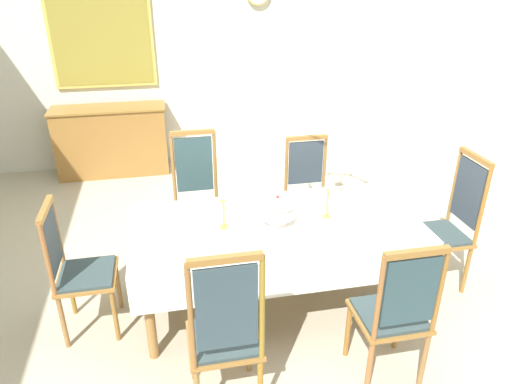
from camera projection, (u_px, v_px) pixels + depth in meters
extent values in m
cube|color=#B2AA92|center=(272.00, 298.00, 4.01)|extent=(7.05, 6.56, 0.04)
cube|color=silver|center=(216.00, 28.00, 6.15)|extent=(7.05, 0.08, 3.58)
cylinder|color=olive|center=(150.00, 316.00, 3.23)|extent=(0.07, 0.07, 0.73)
cylinder|color=#946029|center=(414.00, 281.00, 3.59)|extent=(0.07, 0.07, 0.73)
cylinder|color=#9E6638|center=(150.00, 251.00, 3.96)|extent=(0.07, 0.07, 0.73)
cylinder|color=olive|center=(369.00, 228.00, 4.32)|extent=(0.07, 0.07, 0.73)
cube|color=olive|center=(276.00, 231.00, 3.63)|extent=(2.06, 0.91, 0.08)
cube|color=olive|center=(276.00, 225.00, 3.61)|extent=(2.18, 1.03, 0.03)
cube|color=white|center=(276.00, 223.00, 3.60)|extent=(2.20, 1.05, 0.00)
cube|color=white|center=(294.00, 278.00, 3.21)|extent=(2.20, 0.00, 0.29)
cube|color=white|center=(262.00, 209.00, 4.12)|extent=(2.20, 0.00, 0.29)
cube|color=white|center=(132.00, 255.00, 3.47)|extent=(0.00, 1.05, 0.29)
cube|color=white|center=(405.00, 225.00, 3.86)|extent=(0.00, 1.05, 0.29)
cylinder|color=#926136|center=(193.00, 353.00, 3.11)|extent=(0.04, 0.04, 0.45)
cylinder|color=olive|center=(249.00, 345.00, 3.18)|extent=(0.04, 0.04, 0.45)
cube|color=olive|center=(224.00, 340.00, 2.88)|extent=(0.44, 0.42, 0.03)
cube|color=#324344|center=(224.00, 337.00, 2.87)|extent=(0.40, 0.38, 0.02)
cylinder|color=brown|center=(191.00, 318.00, 2.52)|extent=(0.03, 0.03, 0.70)
cylinder|color=olive|center=(262.00, 309.00, 2.59)|extent=(0.03, 0.03, 0.70)
cube|color=#31444C|center=(227.00, 308.00, 2.54)|extent=(0.34, 0.02, 0.53)
cube|color=olive|center=(225.00, 259.00, 2.40)|extent=(0.40, 0.04, 0.04)
cylinder|color=olive|center=(222.00, 241.00, 4.36)|extent=(0.04, 0.04, 0.45)
cylinder|color=#9D5D34|center=(181.00, 246.00, 4.30)|extent=(0.04, 0.04, 0.45)
cylinder|color=olive|center=(217.00, 223.00, 4.68)|extent=(0.04, 0.04, 0.45)
cylinder|color=olive|center=(179.00, 226.00, 4.61)|extent=(0.04, 0.04, 0.45)
cube|color=olive|center=(198.00, 211.00, 4.39)|extent=(0.44, 0.42, 0.03)
cube|color=#324344|center=(198.00, 209.00, 4.38)|extent=(0.40, 0.38, 0.02)
cylinder|color=olive|center=(215.00, 166.00, 4.43)|extent=(0.03, 0.03, 0.70)
cylinder|color=olive|center=(173.00, 170.00, 4.36)|extent=(0.03, 0.03, 0.70)
cube|color=#2D4649|center=(194.00, 165.00, 4.38)|extent=(0.34, 0.02, 0.53)
cube|color=olive|center=(192.00, 132.00, 4.25)|extent=(0.40, 0.04, 0.04)
cylinder|color=#8E5D26|center=(348.00, 330.00, 3.30)|extent=(0.04, 0.04, 0.45)
cylinder|color=olive|center=(398.00, 323.00, 3.37)|extent=(0.04, 0.04, 0.45)
cylinder|color=#9D6135|center=(369.00, 369.00, 2.98)|extent=(0.04, 0.04, 0.45)
cylinder|color=olive|center=(424.00, 360.00, 3.05)|extent=(0.04, 0.04, 0.45)
cube|color=olive|center=(389.00, 316.00, 3.07)|extent=(0.44, 0.42, 0.03)
cube|color=#324344|center=(389.00, 314.00, 3.06)|extent=(0.40, 0.38, 0.02)
cylinder|color=#915D30|center=(379.00, 300.00, 2.74)|extent=(0.03, 0.03, 0.60)
cylinder|color=olive|center=(440.00, 292.00, 2.81)|extent=(0.03, 0.03, 0.60)
cube|color=#2D454B|center=(410.00, 292.00, 2.76)|extent=(0.34, 0.02, 0.46)
cube|color=olive|center=(417.00, 253.00, 2.64)|extent=(0.40, 0.04, 0.04)
cylinder|color=#9D672E|center=(333.00, 229.00, 4.56)|extent=(0.04, 0.04, 0.45)
cylinder|color=olive|center=(295.00, 233.00, 4.49)|extent=(0.04, 0.04, 0.45)
cylinder|color=olive|center=(321.00, 212.00, 4.88)|extent=(0.04, 0.04, 0.45)
cylinder|color=olive|center=(286.00, 216.00, 4.81)|extent=(0.04, 0.04, 0.45)
cube|color=olive|center=(310.00, 201.00, 4.58)|extent=(0.44, 0.42, 0.03)
cube|color=#324344|center=(310.00, 199.00, 4.57)|extent=(0.40, 0.38, 0.02)
cylinder|color=olive|center=(325.00, 164.00, 4.66)|extent=(0.03, 0.03, 0.57)
cylinder|color=olive|center=(286.00, 167.00, 4.59)|extent=(0.03, 0.03, 0.57)
cube|color=#323F48|center=(306.00, 163.00, 4.61)|extent=(0.34, 0.02, 0.43)
cube|color=olive|center=(307.00, 138.00, 4.50)|extent=(0.40, 0.04, 0.04)
cylinder|color=olive|center=(118.00, 284.00, 3.77)|extent=(0.04, 0.04, 0.45)
cylinder|color=olive|center=(115.00, 315.00, 3.44)|extent=(0.04, 0.04, 0.45)
cylinder|color=olive|center=(71.00, 290.00, 3.71)|extent=(0.04, 0.04, 0.45)
cylinder|color=olive|center=(63.00, 322.00, 3.37)|extent=(0.04, 0.04, 0.45)
cube|color=olive|center=(87.00, 276.00, 3.47)|extent=(0.42, 0.44, 0.03)
cube|color=#324344|center=(87.00, 274.00, 3.46)|extent=(0.38, 0.40, 0.02)
cylinder|color=olive|center=(57.00, 231.00, 3.48)|extent=(0.03, 0.03, 0.56)
cylinder|color=#996134|center=(47.00, 261.00, 3.14)|extent=(0.03, 0.03, 0.56)
cube|color=#364045|center=(52.00, 242.00, 3.30)|extent=(0.02, 0.34, 0.43)
cube|color=olive|center=(45.00, 210.00, 3.19)|extent=(0.04, 0.40, 0.04)
cylinder|color=#9B642C|center=(427.00, 275.00, 3.89)|extent=(0.04, 0.04, 0.45)
cylinder|color=#9C6433|center=(405.00, 250.00, 4.22)|extent=(0.04, 0.04, 0.45)
cylinder|color=olive|center=(466.00, 270.00, 3.95)|extent=(0.04, 0.04, 0.45)
cylinder|color=#915E2A|center=(442.00, 246.00, 4.29)|extent=(0.04, 0.04, 0.45)
cube|color=olive|center=(439.00, 236.00, 3.99)|extent=(0.42, 0.44, 0.03)
cube|color=#324344|center=(440.00, 234.00, 3.97)|extent=(0.38, 0.40, 0.02)
cylinder|color=#956227|center=(483.00, 207.00, 3.69)|extent=(0.03, 0.03, 0.69)
cylinder|color=olive|center=(454.00, 187.00, 4.04)|extent=(0.03, 0.03, 0.69)
cube|color=#35404C|center=(469.00, 193.00, 3.85)|extent=(0.02, 0.34, 0.52)
cube|color=olive|center=(476.00, 157.00, 3.71)|extent=(0.04, 0.40, 0.04)
cylinder|color=white|center=(277.00, 221.00, 3.60)|extent=(0.16, 0.16, 0.02)
ellipsoid|color=white|center=(277.00, 213.00, 3.56)|extent=(0.29, 0.29, 0.13)
ellipsoid|color=white|center=(278.00, 204.00, 3.53)|extent=(0.26, 0.26, 0.10)
sphere|color=brown|center=(278.00, 197.00, 3.51)|extent=(0.03, 0.03, 0.03)
cylinder|color=gold|center=(224.00, 227.00, 3.52)|extent=(0.07, 0.07, 0.02)
cylinder|color=gold|center=(224.00, 214.00, 3.48)|extent=(0.02, 0.02, 0.21)
cone|color=gold|center=(223.00, 200.00, 3.43)|extent=(0.04, 0.04, 0.02)
cylinder|color=silver|center=(223.00, 193.00, 3.40)|extent=(0.02, 0.02, 0.10)
cylinder|color=gold|center=(326.00, 217.00, 3.67)|extent=(0.07, 0.07, 0.02)
cylinder|color=gold|center=(327.00, 203.00, 3.62)|extent=(0.02, 0.02, 0.22)
cone|color=gold|center=(328.00, 189.00, 3.57)|extent=(0.04, 0.04, 0.02)
cylinder|color=silver|center=(329.00, 182.00, 3.54)|extent=(0.02, 0.02, 0.10)
cylinder|color=white|center=(330.00, 192.00, 4.06)|extent=(0.16, 0.16, 0.03)
cylinder|color=white|center=(330.00, 191.00, 4.06)|extent=(0.13, 0.13, 0.02)
torus|color=brown|center=(330.00, 190.00, 4.05)|extent=(0.15, 0.15, 0.01)
cylinder|color=white|center=(235.00, 201.00, 3.89)|extent=(0.14, 0.14, 0.03)
cylinder|color=white|center=(235.00, 200.00, 3.89)|extent=(0.12, 0.12, 0.02)
torus|color=brown|center=(235.00, 199.00, 3.89)|extent=(0.14, 0.14, 0.01)
cube|color=gold|center=(342.00, 193.00, 4.05)|extent=(0.03, 0.14, 0.00)
ellipsoid|color=gold|center=(340.00, 189.00, 4.13)|extent=(0.03, 0.05, 0.01)
cube|color=gold|center=(223.00, 205.00, 3.85)|extent=(0.02, 0.14, 0.00)
ellipsoid|color=gold|center=(221.00, 201.00, 3.92)|extent=(0.03, 0.05, 0.01)
cube|color=olive|center=(112.00, 142.00, 6.20)|extent=(1.40, 0.44, 0.88)
cube|color=olive|center=(108.00, 108.00, 6.00)|extent=(1.44, 0.48, 0.02)
cube|color=olive|center=(140.00, 135.00, 6.46)|extent=(0.59, 0.01, 0.70)
cube|color=olive|center=(87.00, 138.00, 6.33)|extent=(0.59, 0.01, 0.70)
cube|color=#D1B251|center=(102.00, 38.00, 5.88)|extent=(1.26, 0.04, 1.22)
cube|color=olive|center=(102.00, 38.00, 5.86)|extent=(1.18, 0.01, 1.14)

